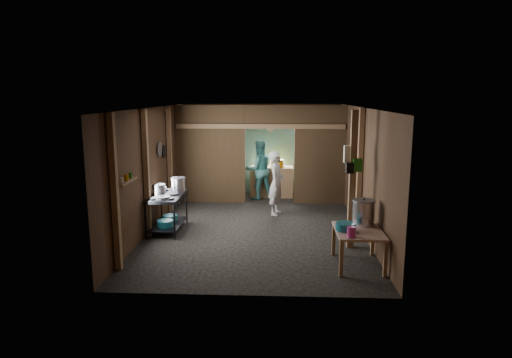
{
  "coord_description": "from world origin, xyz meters",
  "views": [
    {
      "loc": [
        0.44,
        -9.6,
        2.89
      ],
      "look_at": [
        0.0,
        -0.2,
        1.1
      ],
      "focal_mm": 31.59,
      "sensor_mm": 36.0,
      "label": 1
    }
  ],
  "objects_px": {
    "stock_pot": "(363,213)",
    "cook": "(276,183)",
    "stove_pot_large": "(178,185)",
    "prep_table": "(358,248)",
    "gas_range": "(168,213)",
    "yellow_tub": "(277,163)",
    "pink_bucket": "(351,232)"
  },
  "relations": [
    {
      "from": "prep_table",
      "to": "stove_pot_large",
      "type": "relative_size",
      "value": 3.31
    },
    {
      "from": "prep_table",
      "to": "cook",
      "type": "distance_m",
      "value": 3.58
    },
    {
      "from": "gas_range",
      "to": "cook",
      "type": "bearing_deg",
      "value": 31.83
    },
    {
      "from": "pink_bucket",
      "to": "yellow_tub",
      "type": "height_order",
      "value": "yellow_tub"
    },
    {
      "from": "cook",
      "to": "stove_pot_large",
      "type": "bearing_deg",
      "value": 130.88
    },
    {
      "from": "prep_table",
      "to": "yellow_tub",
      "type": "xyz_separation_m",
      "value": [
        -1.38,
        5.19,
        0.64
      ]
    },
    {
      "from": "stock_pot",
      "to": "gas_range",
      "type": "bearing_deg",
      "value": 158.6
    },
    {
      "from": "cook",
      "to": "gas_range",
      "type": "bearing_deg",
      "value": 136.36
    },
    {
      "from": "stock_pot",
      "to": "cook",
      "type": "distance_m",
      "value": 3.31
    },
    {
      "from": "stock_pot",
      "to": "pink_bucket",
      "type": "xyz_separation_m",
      "value": [
        -0.31,
        -0.69,
        -0.13
      ]
    },
    {
      "from": "stove_pot_large",
      "to": "cook",
      "type": "bearing_deg",
      "value": 26.35
    },
    {
      "from": "stock_pot",
      "to": "yellow_tub",
      "type": "bearing_deg",
      "value": 107.22
    },
    {
      "from": "pink_bucket",
      "to": "cook",
      "type": "bearing_deg",
      "value": 108.4
    },
    {
      "from": "stove_pot_large",
      "to": "stock_pot",
      "type": "distance_m",
      "value": 4.12
    },
    {
      "from": "stove_pot_large",
      "to": "stock_pot",
      "type": "bearing_deg",
      "value": -27.13
    },
    {
      "from": "prep_table",
      "to": "cook",
      "type": "xyz_separation_m",
      "value": [
        -1.39,
        3.27,
        0.45
      ]
    },
    {
      "from": "stove_pot_large",
      "to": "yellow_tub",
      "type": "xyz_separation_m",
      "value": [
        2.16,
        2.99,
        0.03
      ]
    },
    {
      "from": "prep_table",
      "to": "yellow_tub",
      "type": "height_order",
      "value": "yellow_tub"
    },
    {
      "from": "yellow_tub",
      "to": "cook",
      "type": "height_order",
      "value": "cook"
    },
    {
      "from": "stock_pot",
      "to": "cook",
      "type": "xyz_separation_m",
      "value": [
        -1.52,
        2.94,
        -0.07
      ]
    },
    {
      "from": "yellow_tub",
      "to": "cook",
      "type": "distance_m",
      "value": 1.94
    },
    {
      "from": "stock_pot",
      "to": "yellow_tub",
      "type": "relative_size",
      "value": 1.21
    },
    {
      "from": "prep_table",
      "to": "stove_pot_large",
      "type": "bearing_deg",
      "value": 148.12
    },
    {
      "from": "gas_range",
      "to": "yellow_tub",
      "type": "relative_size",
      "value": 3.47
    },
    {
      "from": "stove_pot_large",
      "to": "pink_bucket",
      "type": "height_order",
      "value": "stove_pot_large"
    },
    {
      "from": "prep_table",
      "to": "cook",
      "type": "bearing_deg",
      "value": 113.11
    },
    {
      "from": "prep_table",
      "to": "stock_pot",
      "type": "xyz_separation_m",
      "value": [
        0.13,
        0.32,
        0.53
      ]
    },
    {
      "from": "prep_table",
      "to": "pink_bucket",
      "type": "distance_m",
      "value": 0.57
    },
    {
      "from": "gas_range",
      "to": "prep_table",
      "type": "bearing_deg",
      "value": -26.22
    },
    {
      "from": "gas_range",
      "to": "yellow_tub",
      "type": "xyz_separation_m",
      "value": [
        2.33,
        3.36,
        0.56
      ]
    },
    {
      "from": "stove_pot_large",
      "to": "stock_pot",
      "type": "relative_size",
      "value": 0.69
    },
    {
      "from": "prep_table",
      "to": "stove_pot_large",
      "type": "distance_m",
      "value": 4.21
    }
  ]
}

